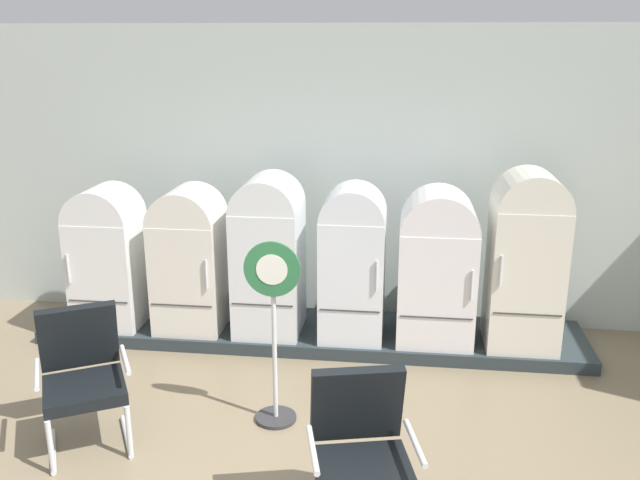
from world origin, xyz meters
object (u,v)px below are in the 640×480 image
(refrigerator_3, at_px, (353,258))
(refrigerator_0, at_px, (107,253))
(armchair_right, at_px, (361,448))
(sign_stand, at_px, (274,340))
(refrigerator_2, at_px, (269,250))
(refrigerator_5, at_px, (526,255))
(refrigerator_1, at_px, (190,255))
(refrigerator_4, at_px, (437,263))
(armchair_left, at_px, (82,371))

(refrigerator_3, bearing_deg, refrigerator_0, -179.93)
(armchair_right, relative_size, sign_stand, 0.69)
(refrigerator_2, xyz_separation_m, refrigerator_5, (2.37, -0.03, 0.06))
(refrigerator_0, distance_m, refrigerator_3, 2.40)
(refrigerator_1, distance_m, refrigerator_3, 1.58)
(refrigerator_1, bearing_deg, refrigerator_2, 1.61)
(refrigerator_0, relative_size, refrigerator_5, 0.85)
(refrigerator_0, distance_m, refrigerator_4, 3.17)
(refrigerator_2, height_order, refrigerator_5, refrigerator_5)
(refrigerator_3, xyz_separation_m, refrigerator_4, (0.78, 0.04, -0.02))
(armchair_left, bearing_deg, sign_stand, 17.54)
(refrigerator_0, xyz_separation_m, armchair_left, (0.58, -1.80, -0.29))
(refrigerator_0, height_order, armchair_right, refrigerator_0)
(refrigerator_3, xyz_separation_m, armchair_left, (-1.82, -1.81, -0.34))
(refrigerator_0, bearing_deg, refrigerator_3, 0.07)
(refrigerator_1, bearing_deg, armchair_right, -54.19)
(refrigerator_3, relative_size, refrigerator_5, 0.89)
(refrigerator_0, xyz_separation_m, refrigerator_2, (1.59, 0.04, 0.08))
(refrigerator_4, relative_size, refrigerator_5, 0.88)
(refrigerator_3, height_order, refrigerator_4, refrigerator_3)
(refrigerator_1, bearing_deg, refrigerator_4, 0.49)
(armchair_left, relative_size, sign_stand, 0.69)
(refrigerator_0, height_order, refrigerator_5, refrigerator_5)
(armchair_left, distance_m, armchair_right, 2.19)
(refrigerator_0, xyz_separation_m, refrigerator_5, (3.96, 0.01, 0.14))
(refrigerator_3, bearing_deg, armchair_left, -135.14)
(sign_stand, bearing_deg, armchair_left, -162.46)
(refrigerator_0, distance_m, refrigerator_2, 1.59)
(refrigerator_1, height_order, sign_stand, refrigerator_1)
(armchair_right, distance_m, sign_stand, 1.35)
(refrigerator_2, xyz_separation_m, sign_stand, (0.32, -1.43, -0.24))
(refrigerator_5, bearing_deg, refrigerator_0, -179.81)
(refrigerator_3, bearing_deg, armchair_right, -84.30)
(refrigerator_4, bearing_deg, refrigerator_1, -179.51)
(refrigerator_3, bearing_deg, refrigerator_5, 0.38)
(refrigerator_0, relative_size, refrigerator_1, 0.99)
(armchair_right, bearing_deg, refrigerator_5, 62.53)
(refrigerator_2, distance_m, refrigerator_5, 2.37)
(refrigerator_0, distance_m, armchair_left, 1.92)
(refrigerator_1, xyz_separation_m, refrigerator_3, (1.58, -0.02, 0.04))
(refrigerator_2, height_order, sign_stand, refrigerator_2)
(refrigerator_4, bearing_deg, refrigerator_0, -179.23)
(refrigerator_4, height_order, refrigerator_5, refrigerator_5)
(refrigerator_4, bearing_deg, refrigerator_2, 179.95)
(refrigerator_0, bearing_deg, refrigerator_4, 0.77)
(armchair_left, height_order, sign_stand, sign_stand)
(refrigerator_1, relative_size, refrigerator_5, 0.85)
(armchair_right, height_order, sign_stand, sign_stand)
(refrigerator_0, distance_m, refrigerator_1, 0.82)
(refrigerator_4, height_order, armchair_right, refrigerator_4)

